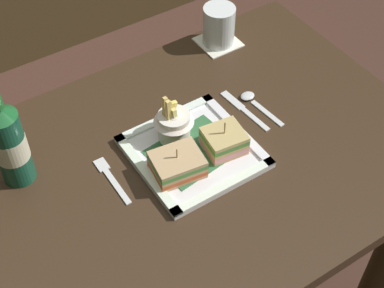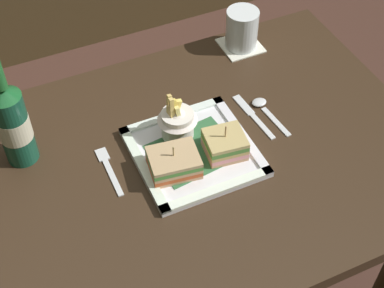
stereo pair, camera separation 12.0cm
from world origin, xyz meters
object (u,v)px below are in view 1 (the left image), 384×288
fries_cup (173,122)px  knife (243,109)px  sandwich_half_right (224,141)px  beer_bottle (9,142)px  fork (111,178)px  water_glass (219,28)px  dining_table (191,204)px  square_plate (193,152)px  sandwich_half_left (177,164)px  spoon (253,101)px

fries_cup → knife: 0.19m
sandwich_half_right → beer_bottle: beer_bottle is taller
fork → fries_cup: bearing=6.8°
beer_bottle → water_glass: (0.60, 0.14, -0.06)m
dining_table → fries_cup: 0.23m
dining_table → sandwich_half_right: (0.07, -0.02, 0.20)m
square_plate → sandwich_half_right: size_ratio=2.76×
sandwich_half_left → fork: size_ratio=0.81×
square_plate → water_glass: (0.27, 0.29, 0.04)m
knife → spoon: 0.03m
dining_table → sandwich_half_right: bearing=-16.5°
square_plate → spoon: square_plate is taller
dining_table → fries_cup: size_ratio=9.10×
sandwich_half_left → fork: 0.14m
sandwich_half_left → beer_bottle: bearing=147.5°
dining_table → sandwich_half_left: sandwich_half_left is taller
sandwich_half_left → beer_bottle: size_ratio=0.39×
sandwich_half_left → fries_cup: size_ratio=0.97×
square_plate → spoon: 0.21m
knife → dining_table: bearing=-161.5°
fries_cup → spoon: (0.22, 0.00, -0.05)m
water_glass → fork: (-0.45, -0.25, -0.05)m
dining_table → fries_cup: fries_cup is taller
sandwich_half_right → fork: sandwich_half_right is taller
water_glass → square_plate: bearing=-132.7°
water_glass → fork: water_glass is taller
sandwich_half_right → fries_cup: fries_cup is taller
beer_bottle → knife: size_ratio=1.81×
square_plate → dining_table: bearing=-144.1°
dining_table → water_glass: water_glass is taller
fries_cup → fork: bearing=-173.2°
sandwich_half_right → water_glass: size_ratio=0.89×
square_plate → sandwich_half_left: sandwich_half_left is taller
fork → knife: same height
fries_cup → spoon: 0.23m
sandwich_half_right → spoon: sandwich_half_right is taller
square_plate → knife: bearing=17.1°
sandwich_half_left → beer_bottle: (-0.28, 0.18, 0.07)m
dining_table → fork: fork is taller
square_plate → fries_cup: bearing=103.5°
water_glass → knife: 0.26m
beer_bottle → knife: beer_bottle is taller
dining_table → square_plate: square_plate is taller
fries_cup → dining_table: bearing=-88.5°
sandwich_half_left → spoon: sandwich_half_left is taller
square_plate → sandwich_half_left: (-0.06, -0.03, 0.03)m
dining_table → fork: size_ratio=7.55×
dining_table → water_glass: bearing=46.8°
sandwich_half_right → knife: bearing=36.1°
square_plate → sandwich_half_right: bearing=-26.9°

